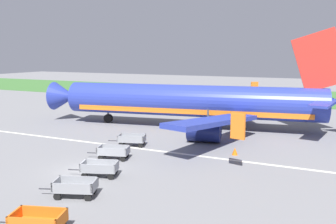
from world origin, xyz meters
TOP-DOWN VIEW (x-y plane):
  - ground_plane at (0.00, 0.00)m, footprint 220.00×220.00m
  - grass_strip at (0.00, 54.19)m, footprint 220.00×28.00m
  - apron_stripe at (0.00, 7.16)m, footprint 120.00×0.36m
  - airplane at (2.33, 18.25)m, footprint 37.60×30.32m
  - baggage_cart_nearest at (3.73, -8.60)m, footprint 3.61×2.09m
  - baggage_cart_second_in_row at (2.47, -4.25)m, footprint 3.59×2.17m
  - baggage_cart_third_in_row at (1.69, -0.62)m, footprint 3.60×2.14m
  - baggage_cart_fourth_in_row at (0.23, 3.40)m, footprint 3.62×2.01m
  - baggage_cart_far_end at (-0.56, 7.73)m, footprint 3.61×2.09m
  - traffic_cone_near_plane at (9.07, 8.76)m, footprint 0.50×0.50m

SIDE VIEW (x-z plane):
  - ground_plane at x=0.00m, z-range 0.00..0.00m
  - apron_stripe at x=0.00m, z-range 0.00..0.01m
  - grass_strip at x=0.00m, z-range 0.00..0.06m
  - traffic_cone_near_plane at x=9.07m, z-range 0.00..0.65m
  - baggage_cart_nearest at x=3.73m, z-range 0.07..1.14m
  - baggage_cart_second_in_row at x=2.47m, z-range 0.07..1.14m
  - baggage_cart_third_in_row at x=1.69m, z-range 0.07..1.14m
  - baggage_cart_fourth_in_row at x=0.23m, z-range 0.07..1.14m
  - baggage_cart_far_end at x=-0.56m, z-range 0.07..1.14m
  - airplane at x=2.33m, z-range -2.62..8.72m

